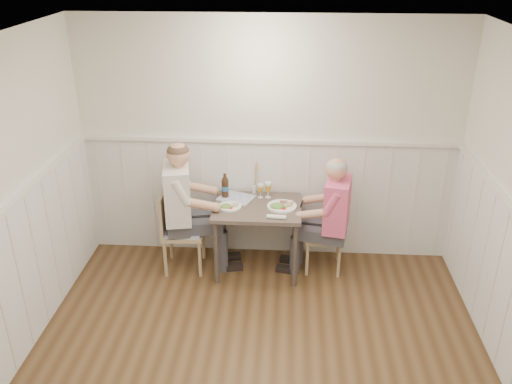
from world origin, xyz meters
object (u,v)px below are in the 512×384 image
diner_cream (183,217)px  beer_bottle (225,187)px  chair_left (178,227)px  man_in_pink (332,227)px  chair_right (329,232)px  dining_table (257,215)px  grass_vase (254,178)px

diner_cream → beer_bottle: 0.54m
chair_left → beer_bottle: size_ratio=3.33×
man_in_pink → diner_cream: bearing=179.9°
chair_left → man_in_pink: bearing=-0.3°
chair_right → diner_cream: 1.53m
diner_cream → beer_bottle: (0.41, 0.23, 0.26)m
dining_table → man_in_pink: size_ratio=0.67×
chair_left → grass_vase: 0.96m
beer_bottle → grass_vase: 0.33m
chair_right → grass_vase: (-0.81, 0.26, 0.48)m
chair_right → grass_vase: size_ratio=2.10×
man_in_pink → beer_bottle: 1.18m
chair_right → diner_cream: bearing=-176.7°
man_in_pink → diner_cream: size_ratio=0.91×
grass_vase → dining_table: bearing=-80.5°
man_in_pink → diner_cream: (-1.53, 0.00, 0.05)m
diner_cream → beer_bottle: bearing=28.8°
dining_table → chair_left: (-0.83, -0.03, -0.16)m
dining_table → diner_cream: 0.77m
chair_left → grass_vase: (0.78, 0.34, 0.44)m
diner_cream → chair_left: bearing=173.4°
beer_bottle → chair_left: bearing=-155.3°
man_in_pink → diner_cream: 1.53m
grass_vase → beer_bottle: bearing=-158.2°
chair_right → beer_bottle: beer_bottle is taller
chair_right → chair_left: chair_left is taller
man_in_pink → grass_vase: man_in_pink is taller
chair_left → man_in_pink: 1.60m
dining_table → diner_cream: size_ratio=0.62×
man_in_pink → beer_bottle: size_ratio=4.95×
chair_left → diner_cream: bearing=-6.6°
diner_cream → chair_right: bearing=3.3°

